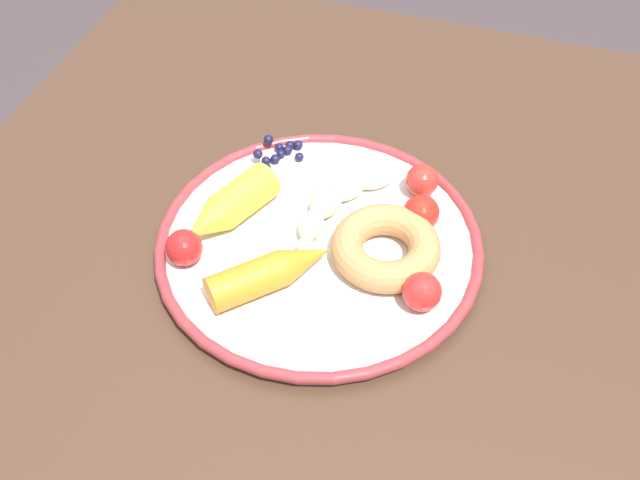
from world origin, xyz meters
name	(u,v)px	position (x,y,z in m)	size (l,w,h in m)	color
dining_table	(360,311)	(0.00, 0.00, 0.63)	(0.97, 0.94, 0.71)	#452E20
plate	(320,242)	(0.05, 0.00, 0.72)	(0.34, 0.34, 0.02)	silver
banana	(332,207)	(0.05, -0.04, 0.74)	(0.08, 0.16, 0.03)	beige
carrot_orange	(271,272)	(0.08, 0.07, 0.74)	(0.12, 0.12, 0.04)	orange
carrot_yellow	(228,207)	(0.15, 0.00, 0.75)	(0.08, 0.12, 0.04)	yellow
donut	(385,249)	(-0.02, 0.00, 0.74)	(0.11, 0.11, 0.03)	tan
blueberry_pile	(279,152)	(0.13, -0.11, 0.73)	(0.05, 0.06, 0.02)	#191638
tomato_near	(422,181)	(-0.03, -0.10, 0.74)	(0.04, 0.04, 0.04)	red
tomato_mid	(421,213)	(-0.05, -0.06, 0.75)	(0.04, 0.04, 0.04)	red
tomato_far	(184,248)	(0.17, 0.06, 0.75)	(0.04, 0.04, 0.04)	red
tomato_extra	(422,292)	(-0.07, 0.05, 0.75)	(0.04, 0.04, 0.04)	red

